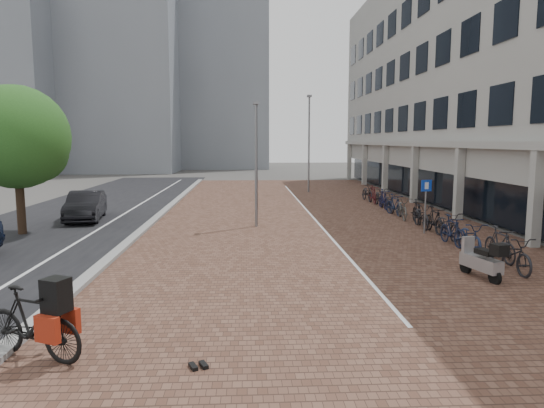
{
  "coord_description": "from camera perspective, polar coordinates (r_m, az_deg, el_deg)",
  "views": [
    {
      "loc": [
        -0.96,
        -11.92,
        3.61
      ],
      "look_at": [
        0.0,
        6.0,
        1.3
      ],
      "focal_mm": 32.42,
      "sensor_mm": 36.0,
      "label": 1
    }
  ],
  "objects": [
    {
      "name": "ground",
      "position": [
        12.49,
        1.49,
        -9.47
      ],
      "size": [
        140.0,
        140.0,
        0.0
      ],
      "primitive_type": "plane",
      "color": "#474442",
      "rests_on": "ground"
    },
    {
      "name": "plaza_brick",
      "position": [
        24.37,
        3.95,
        -1.18
      ],
      "size": [
        14.5,
        42.0,
        0.04
      ],
      "primitive_type": "cube",
      "color": "brown",
      "rests_on": "ground"
    },
    {
      "name": "street_asphalt",
      "position": [
        25.49,
        -21.42,
        -1.3
      ],
      "size": [
        8.0,
        50.0,
        0.03
      ],
      "primitive_type": "cube",
      "color": "black",
      "rests_on": "ground"
    },
    {
      "name": "curb",
      "position": [
        24.53,
        -12.75,
        -1.14
      ],
      "size": [
        0.35,
        42.0,
        0.14
      ],
      "primitive_type": "cube",
      "color": "gray",
      "rests_on": "ground"
    },
    {
      "name": "lane_line",
      "position": [
        24.93,
        -17.06,
        -1.26
      ],
      "size": [
        0.12,
        44.0,
        0.0
      ],
      "primitive_type": "cube",
      "color": "white",
      "rests_on": "street_asphalt"
    },
    {
      "name": "parking_line",
      "position": [
        24.39,
        4.41,
        -1.11
      ],
      "size": [
        0.1,
        30.0,
        0.0
      ],
      "primitive_type": "cube",
      "color": "white",
      "rests_on": "plaza_brick"
    },
    {
      "name": "office_building",
      "position": [
        31.57,
        24.09,
        15.53
      ],
      "size": [
        8.4,
        40.0,
        15.0
      ],
      "color": "#A3A39D",
      "rests_on": "ground"
    },
    {
      "name": "bg_towers",
      "position": [
        63.16,
        -15.92,
        16.51
      ],
      "size": [
        33.0,
        23.0,
        32.0
      ],
      "color": "gray",
      "rests_on": "ground"
    },
    {
      "name": "car_dark",
      "position": [
        23.97,
        -20.83,
        -0.21
      ],
      "size": [
        2.01,
        4.19,
        1.33
      ],
      "primitive_type": "imported",
      "rotation": [
        0.0,
        0.0,
        0.16
      ],
      "color": "black",
      "rests_on": "ground"
    },
    {
      "name": "hero_bike",
      "position": [
        9.23,
        -26.05,
        -12.21
      ],
      "size": [
        2.1,
        1.37,
        1.44
      ],
      "rotation": [
        0.0,
        0.0,
        1.14
      ],
      "color": "black",
      "rests_on": "ground"
    },
    {
      "name": "shoes",
      "position": [
        8.29,
        -8.56,
        -18.27
      ],
      "size": [
        0.41,
        0.38,
        0.08
      ],
      "primitive_type": null,
      "rotation": [
        0.0,
        0.0,
        0.43
      ],
      "color": "black",
      "rests_on": "ground"
    },
    {
      "name": "scooter_front",
      "position": [
        14.03,
        23.11,
        -5.93
      ],
      "size": [
        0.83,
        1.62,
        1.07
      ],
      "primitive_type": null,
      "rotation": [
        0.0,
        0.0,
        0.24
      ],
      "color": "#A7A7AC",
      "rests_on": "ground"
    },
    {
      "name": "parking_sign",
      "position": [
        19.88,
        17.43,
        0.59
      ],
      "size": [
        0.44,
        0.14,
        2.12
      ],
      "rotation": [
        0.0,
        0.0,
        0.24
      ],
      "color": "slate",
      "rests_on": "ground"
    },
    {
      "name": "lamp_near",
      "position": [
        20.44,
        -1.85,
        4.42
      ],
      "size": [
        0.12,
        0.12,
        5.15
      ],
      "primitive_type": "cylinder",
      "color": "slate",
      "rests_on": "ground"
    },
    {
      "name": "lamp_far",
      "position": [
        34.45,
        4.31,
        6.86
      ],
      "size": [
        0.12,
        0.12,
        6.67
      ],
      "primitive_type": "cylinder",
      "color": "gray",
      "rests_on": "ground"
    },
    {
      "name": "street_tree",
      "position": [
        21.23,
        -27.21,
        6.61
      ],
      "size": [
        3.93,
        3.93,
        5.72
      ],
      "color": "#382619",
      "rests_on": "ground"
    },
    {
      "name": "bike_row",
      "position": [
        22.43,
        16.05,
        -0.87
      ],
      "size": [
        1.11,
        18.1,
        1.05
      ],
      "color": "black",
      "rests_on": "ground"
    }
  ]
}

